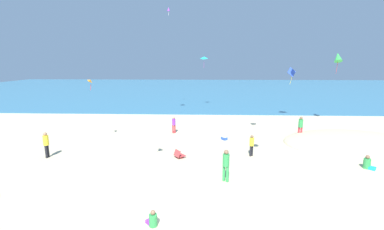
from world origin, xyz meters
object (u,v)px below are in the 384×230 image
cooler_box (224,138)px  kite_green (338,57)px  kite_purple (169,9)px  kite_orange (91,81)px  person_2 (46,143)px  person_6 (174,124)px  person_1 (153,220)px  kite_teal (204,58)px  beach_chair_near_camera (179,154)px  person_0 (226,163)px  person_5 (301,125)px  person_3 (368,164)px  person_4 (252,144)px  kite_blue (292,72)px

cooler_box → kite_green: (10.93, 5.44, 6.43)m
kite_purple → kite_orange: (-3.95, -14.77, -7.63)m
person_2 → kite_purple: bearing=-108.6°
cooler_box → person_6: bearing=156.6°
person_1 → kite_teal: 26.78m
beach_chair_near_camera → person_2: (-8.62, -0.26, 0.75)m
person_0 → person_5: 10.87m
person_5 → kite_green: kite_green is taller
person_3 → person_5: size_ratio=0.47×
cooler_box → person_3: 9.65m
person_4 → person_5: 6.64m
person_4 → person_6: bearing=6.1°
cooler_box → person_1: size_ratio=0.88×
beach_chair_near_camera → kite_green: size_ratio=0.40×
person_0 → person_2: (-11.36, 3.06, -0.01)m
kite_purple → person_2: bearing=-108.2°
person_5 → kite_orange: 16.84m
kite_green → kite_teal: 15.48m
person_4 → person_5: size_ratio=0.82×
person_0 → kite_green: kite_green is taller
person_5 → kite_blue: (1.27, 7.07, 4.03)m
person_1 → person_6: bearing=-43.5°
cooler_box → kite_purple: kite_purple is taller
beach_chair_near_camera → person_2: size_ratio=0.50×
person_2 → person_6: size_ratio=1.16×
person_2 → person_6: person_2 is taller
cooler_box → kite_teal: bearing=96.4°
person_6 → kite_green: (15.19, 3.59, 5.72)m
person_0 → person_6: person_0 is taller
kite_purple → beach_chair_near_camera: bearing=-81.2°
cooler_box → person_1: bearing=-107.6°
beach_chair_near_camera → person_1: 7.26m
person_1 → kite_orange: bearing=-14.0°
beach_chair_near_camera → person_6: bearing=60.7°
beach_chair_near_camera → kite_purple: bearing=60.3°
kite_green → kite_orange: (-20.88, -6.81, -1.79)m
person_5 → kite_green: 8.52m
person_5 → kite_purple: (-12.30, 12.45, 11.40)m
beach_chair_near_camera → kite_blue: bearing=9.8°
cooler_box → kite_orange: bearing=-172.1°
person_3 → beach_chair_near_camera: bearing=-141.6°
person_1 → kite_green: bearing=-86.9°
person_2 → person_6: 9.89m
kite_orange → kite_purple: bearing=75.0°
kite_blue → cooler_box: bearing=-133.4°
person_6 → kite_orange: size_ratio=1.76×
kite_teal → kite_orange: (-8.32, -15.86, -1.87)m
kite_purple → kite_blue: kite_purple is taller
person_3 → kite_blue: kite_blue is taller
beach_chair_near_camera → cooler_box: 5.32m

